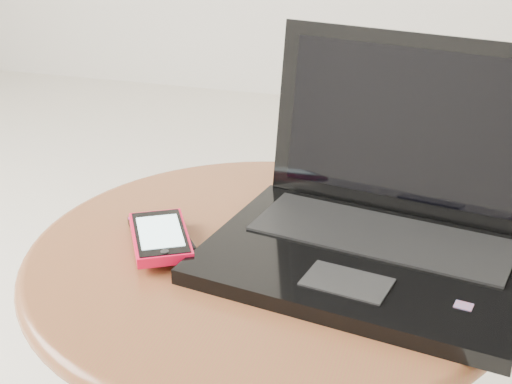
# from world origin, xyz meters

# --- Properties ---
(table) EXTENTS (0.58, 0.58, 0.46)m
(table) POSITION_xyz_m (-0.03, -0.00, 0.36)
(table) COLOR #5F2D11
(table) RESTS_ON ground
(laptop) EXTENTS (0.40, 0.35, 0.24)m
(laptop) POSITION_xyz_m (0.09, 0.03, 0.51)
(laptop) COLOR black
(laptop) RESTS_ON table
(phone_black) EXTENTS (0.11, 0.12, 0.01)m
(phone_black) POSITION_xyz_m (-0.17, -0.01, 0.47)
(phone_black) COLOR black
(phone_black) RESTS_ON table
(phone_pink) EXTENTS (0.11, 0.14, 0.01)m
(phone_pink) POSITION_xyz_m (-0.16, -0.03, 0.48)
(phone_pink) COLOR red
(phone_pink) RESTS_ON phone_black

